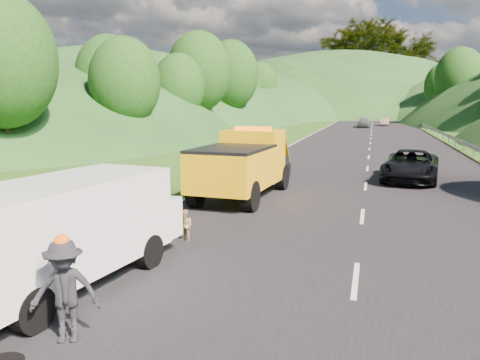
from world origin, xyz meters
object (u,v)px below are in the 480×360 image
(worker, at_px, (68,342))
(passing_suv, at_px, (410,181))
(white_van, at_px, (65,227))
(child, at_px, (186,242))
(tow_truck, at_px, (244,164))
(suitcase, at_px, (129,219))
(woman, at_px, (135,235))

(worker, bearing_deg, passing_suv, 47.39)
(white_van, xyz_separation_m, child, (1.15, 3.64, -1.29))
(tow_truck, height_order, suitcase, tow_truck)
(passing_suv, bearing_deg, worker, -102.34)
(worker, xyz_separation_m, suitcase, (-2.43, 6.41, 0.32))
(white_van, relative_size, worker, 3.96)
(tow_truck, xyz_separation_m, worker, (0.36, -12.03, -1.38))
(tow_truck, xyz_separation_m, white_van, (-1.05, -10.04, -0.09))
(passing_suv, bearing_deg, white_van, -108.71)
(white_van, bearing_deg, woman, 105.88)
(woman, height_order, passing_suv, woman)
(white_van, bearing_deg, suitcase, 110.52)
(tow_truck, height_order, child, tow_truck)
(woman, distance_m, passing_suv, 14.90)
(worker, bearing_deg, suitcase, 87.81)
(suitcase, xyz_separation_m, passing_suv, (8.91, 11.75, -0.32))
(woman, bearing_deg, tow_truck, -24.62)
(white_van, height_order, worker, white_van)
(passing_suv, bearing_deg, suitcase, -119.87)
(tow_truck, distance_m, worker, 12.12)
(tow_truck, distance_m, woman, 6.50)
(child, xyz_separation_m, passing_suv, (6.74, 12.53, 0.00))
(child, relative_size, worker, 0.53)
(white_van, xyz_separation_m, suitcase, (-1.02, 4.42, -0.98))
(woman, bearing_deg, child, -108.55)
(white_van, height_order, suitcase, white_van)
(woman, xyz_separation_m, child, (1.72, -0.27, 0.00))
(white_van, xyz_separation_m, woman, (-0.57, 3.91, -1.29))
(white_van, xyz_separation_m, passing_suv, (7.89, 16.17, -1.29))
(tow_truck, relative_size, passing_suv, 1.24)
(woman, distance_m, suitcase, 0.75)
(passing_suv, bearing_deg, child, -110.98)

